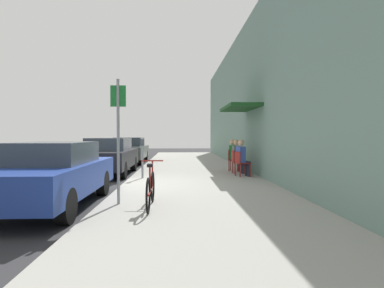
{
  "coord_description": "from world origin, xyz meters",
  "views": [
    {
      "loc": [
        1.63,
        -9.54,
        1.54
      ],
      "look_at": [
        2.43,
        7.81,
        1.1
      ],
      "focal_mm": 29.81,
      "sensor_mm": 36.0,
      "label": 1
    }
  ],
  "objects": [
    {
      "name": "parked_car_2",
      "position": [
        -1.1,
        8.66,
        0.75
      ],
      "size": [
        1.8,
        4.4,
        1.45
      ],
      "color": "#47514C",
      "rests_on": "ground_plane"
    },
    {
      "name": "cafe_chair_0",
      "position": [
        3.85,
        1.49,
        0.62
      ],
      "size": [
        0.53,
        0.53,
        0.87
      ],
      "color": "maroon",
      "rests_on": "sidewalk_slab"
    },
    {
      "name": "parked_car_0",
      "position": [
        -1.1,
        -2.55,
        0.73
      ],
      "size": [
        1.8,
        4.4,
        1.4
      ],
      "color": "navy",
      "rests_on": "ground_plane"
    },
    {
      "name": "street_sign",
      "position": [
        0.4,
        -2.85,
        1.64
      ],
      "size": [
        0.32,
        0.06,
        2.6
      ],
      "color": "gray",
      "rests_on": "sidewalk_slab"
    },
    {
      "name": "cafe_chair_1",
      "position": [
        3.85,
        2.37,
        0.62
      ],
      "size": [
        0.44,
        0.44,
        0.87
      ],
      "color": "maroon",
      "rests_on": "sidewalk_slab"
    },
    {
      "name": "sidewalk_slab",
      "position": [
        2.25,
        2.0,
        0.06
      ],
      "size": [
        4.5,
        32.0,
        0.12
      ],
      "primitive_type": "cube",
      "color": "#9E9B93",
      "rests_on": "ground_plane"
    },
    {
      "name": "ground_plane",
      "position": [
        0.0,
        0.0,
        0.0
      ],
      "size": [
        60.0,
        60.0,
        0.0
      ],
      "primitive_type": "plane",
      "color": "#2D2D30"
    },
    {
      "name": "building_facade",
      "position": [
        4.65,
        2.0,
        3.16
      ],
      "size": [
        1.4,
        32.0,
        6.33
      ],
      "color": "gray",
      "rests_on": "ground_plane"
    },
    {
      "name": "cafe_chair_2",
      "position": [
        3.85,
        3.22,
        0.62
      ],
      "size": [
        0.55,
        0.55,
        0.87
      ],
      "color": "maroon",
      "rests_on": "sidewalk_slab"
    },
    {
      "name": "seated_patron_1",
      "position": [
        3.91,
        2.37,
        0.82
      ],
      "size": [
        0.43,
        0.36,
        1.29
      ],
      "color": "#232838",
      "rests_on": "sidewalk_slab"
    },
    {
      "name": "parked_car_1",
      "position": [
        -1.1,
        3.25,
        0.75
      ],
      "size": [
        1.8,
        4.4,
        1.46
      ],
      "color": "black",
      "rests_on": "ground_plane"
    },
    {
      "name": "parking_meter",
      "position": [
        0.45,
        1.26,
        0.89
      ],
      "size": [
        0.12,
        0.1,
        1.32
      ],
      "color": "slate",
      "rests_on": "sidewalk_slab"
    },
    {
      "name": "seated_patron_2",
      "position": [
        3.91,
        3.2,
        0.82
      ],
      "size": [
        0.51,
        0.46,
        1.29
      ],
      "color": "#232838",
      "rests_on": "sidewalk_slab"
    },
    {
      "name": "bicycle_0",
      "position": [
        1.1,
        -3.19,
        0.48
      ],
      "size": [
        0.46,
        1.71,
        0.9
      ],
      "color": "black",
      "rests_on": "sidewalk_slab"
    },
    {
      "name": "seated_patron_0",
      "position": [
        3.91,
        1.51,
        0.82
      ],
      "size": [
        0.49,
        0.44,
        1.29
      ],
      "color": "#232838",
      "rests_on": "sidewalk_slab"
    }
  ]
}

